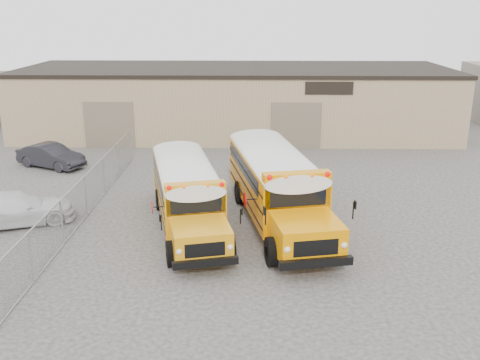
{
  "coord_description": "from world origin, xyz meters",
  "views": [
    {
      "loc": [
        1.13,
        -18.61,
        8.61
      ],
      "look_at": [
        0.67,
        3.26,
        1.6
      ],
      "focal_mm": 40.0,
      "sensor_mm": 36.0,
      "label": 1
    }
  ],
  "objects_px": {
    "school_bus_right": "(248,144)",
    "car_white": "(16,209)",
    "school_bus_left": "(174,154)",
    "car_dark": "(51,156)",
    "tarp_bundle": "(287,229)"
  },
  "relations": [
    {
      "from": "tarp_bundle",
      "to": "car_dark",
      "type": "distance_m",
      "value": 16.48
    },
    {
      "from": "school_bus_right",
      "to": "tarp_bundle",
      "type": "relative_size",
      "value": 7.4
    },
    {
      "from": "school_bus_left",
      "to": "car_dark",
      "type": "relative_size",
      "value": 2.33
    },
    {
      "from": "tarp_bundle",
      "to": "car_dark",
      "type": "relative_size",
      "value": 0.36
    },
    {
      "from": "school_bus_right",
      "to": "car_dark",
      "type": "distance_m",
      "value": 11.37
    },
    {
      "from": "school_bus_left",
      "to": "car_white",
      "type": "bearing_deg",
      "value": -136.32
    },
    {
      "from": "tarp_bundle",
      "to": "car_white",
      "type": "height_order",
      "value": "tarp_bundle"
    },
    {
      "from": "school_bus_right",
      "to": "car_white",
      "type": "distance_m",
      "value": 11.97
    },
    {
      "from": "tarp_bundle",
      "to": "car_white",
      "type": "bearing_deg",
      "value": 169.65
    },
    {
      "from": "school_bus_right",
      "to": "car_white",
      "type": "bearing_deg",
      "value": -144.12
    },
    {
      "from": "car_white",
      "to": "car_dark",
      "type": "distance_m",
      "value": 8.57
    },
    {
      "from": "car_white",
      "to": "school_bus_right",
      "type": "bearing_deg",
      "value": -76.27
    },
    {
      "from": "school_bus_right",
      "to": "car_white",
      "type": "xyz_separation_m",
      "value": [
        -9.66,
        -6.99,
        -1.07
      ]
    },
    {
      "from": "school_bus_right",
      "to": "car_white",
      "type": "relative_size",
      "value": 2.25
    },
    {
      "from": "school_bus_left",
      "to": "car_dark",
      "type": "xyz_separation_m",
      "value": [
        -7.45,
        2.8,
        -0.88
      ]
    }
  ]
}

